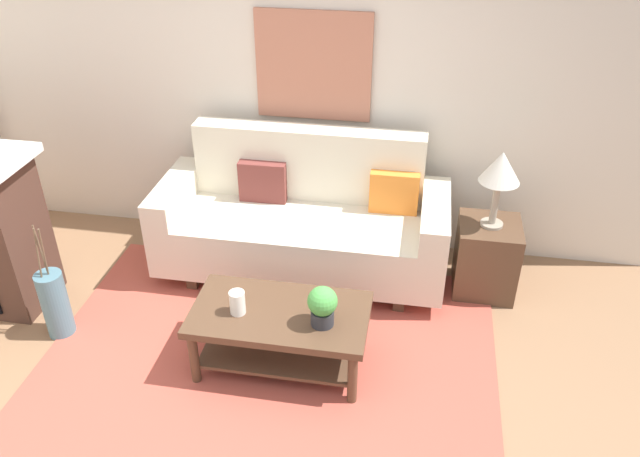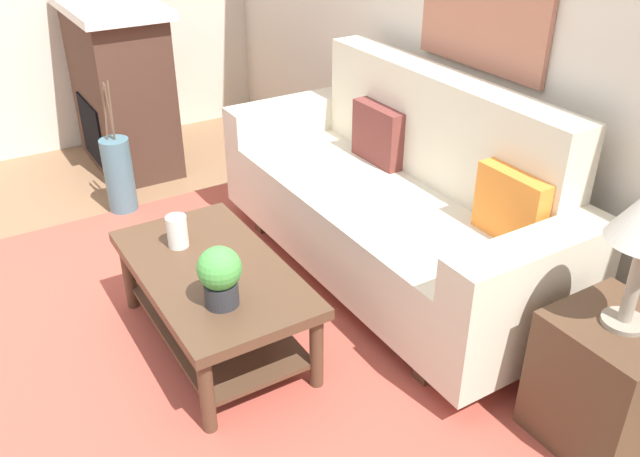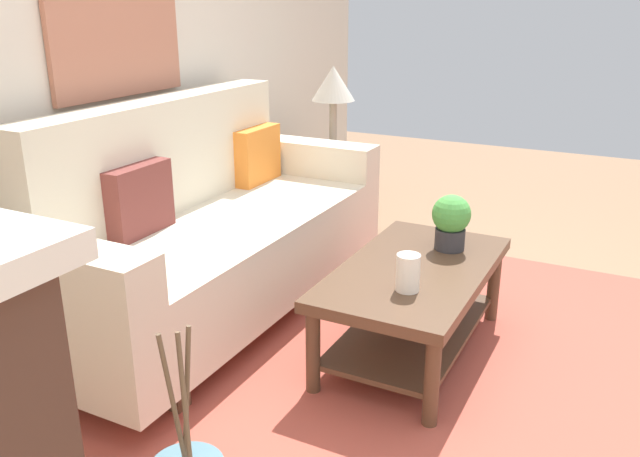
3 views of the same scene
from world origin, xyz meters
name	(u,v)px [view 2 (image 2 of 3)]	position (x,y,z in m)	size (l,w,h in m)	color
ground_plane	(120,365)	(0.00, 0.00, 0.00)	(9.46, 9.46, 0.00)	#8C6647
wall_back	(490,10)	(0.00, 2.05, 1.35)	(5.46, 0.10, 2.70)	beige
area_rug	(221,328)	(0.00, 0.50, 0.01)	(2.93, 2.17, 0.01)	#B24C3D
couch	(395,203)	(0.03, 1.52, 0.43)	(2.15, 0.84, 1.08)	beige
throw_pillow_maroon	(380,134)	(-0.31, 1.64, 0.68)	(0.36, 0.12, 0.32)	brown
throw_pillow_orange	(513,206)	(0.69, 1.64, 0.68)	(0.36, 0.12, 0.32)	orange
coffee_table	(213,289)	(0.09, 0.45, 0.31)	(1.10, 0.60, 0.43)	#513826
tabletop_vase	(177,231)	(-0.16, 0.39, 0.51)	(0.10, 0.10, 0.15)	white
potted_plant_tabletop	(220,275)	(0.37, 0.38, 0.57)	(0.18, 0.18, 0.26)	#2D2D33
side_table	(607,382)	(1.40, 1.49, 0.28)	(0.44, 0.44, 0.56)	#513826
fireplace	(121,86)	(-2.18, 0.76, 0.59)	(1.02, 0.58, 1.16)	#472D23
floor_vase	(119,176)	(-1.47, 0.48, 0.25)	(0.18, 0.18, 0.49)	slate
floor_vase_branch_a	(110,113)	(-1.45, 0.48, 0.67)	(0.01, 0.01, 0.36)	brown
floor_vase_branch_b	(111,111)	(-1.48, 0.49, 0.67)	(0.01, 0.01, 0.36)	brown
floor_vase_branch_c	(105,112)	(-1.48, 0.46, 0.67)	(0.01, 0.01, 0.36)	brown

